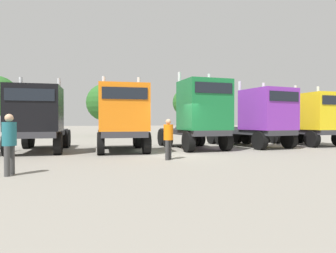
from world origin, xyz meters
TOP-DOWN VIEW (x-y plane):
  - ground at (0.00, 0.00)m, footprint 200.00×200.00m
  - semi_truck_black at (-6.50, 2.94)m, footprint 2.84×6.37m
  - semi_truck_orange at (-2.31, 1.98)m, footprint 2.94×5.90m
  - semi_truck_green at (2.03, 1.99)m, footprint 2.76×5.85m
  - semi_truck_purple at (6.22, 2.32)m, footprint 3.26×6.51m
  - semi_truck_yellow at (10.38, 2.51)m, footprint 2.64×5.87m
  - visitor_in_hivis at (-0.90, -1.64)m, footprint 0.56×0.56m
  - visitor_with_camera at (-6.46, -3.79)m, footprint 0.50×0.50m
  - oak_far_centre at (-1.68, 20.65)m, footprint 4.17×4.17m
  - oak_far_right at (9.08, 22.88)m, footprint 3.86×3.86m

SIDE VIEW (x-z plane):
  - ground at x=0.00m, z-range 0.00..0.00m
  - visitor_in_hivis at x=-0.90m, z-range 0.13..1.84m
  - visitor_with_camera at x=-6.46m, z-range 0.15..1.98m
  - semi_truck_black at x=-6.50m, z-range -0.20..3.73m
  - semi_truck_yellow at x=10.38m, z-range -0.23..3.78m
  - semi_truck_orange at x=-2.31m, z-range -0.20..3.84m
  - semi_truck_purple at x=6.22m, z-range -0.20..3.93m
  - semi_truck_green at x=2.03m, z-range -0.22..4.22m
  - oak_far_centre at x=-1.68m, z-range 0.83..6.67m
  - oak_far_right at x=9.08m, z-range 1.07..7.10m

